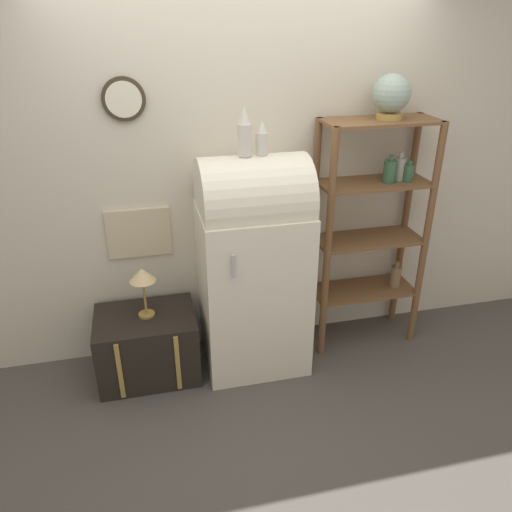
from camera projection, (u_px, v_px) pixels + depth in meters
ground_plane at (262, 379)px, 3.52m from camera, size 12.00×12.00×0.00m
wall_back at (242, 170)px, 3.43m from camera, size 7.00×0.09×2.70m
refrigerator at (253, 263)px, 3.39m from camera, size 0.71×0.63×1.54m
suitcase_trunk at (148, 345)px, 3.49m from camera, size 0.68×0.51×0.47m
shelf_unit at (372, 221)px, 3.58m from camera, size 0.80×0.36×1.70m
globe at (392, 95)px, 3.20m from camera, size 0.24×0.24×0.28m
vase_left at (245, 133)px, 2.99m from camera, size 0.09×0.09×0.30m
vase_center at (262, 139)px, 3.04m from camera, size 0.08×0.08×0.21m
desk_lamp at (143, 278)px, 3.27m from camera, size 0.17×0.17×0.36m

